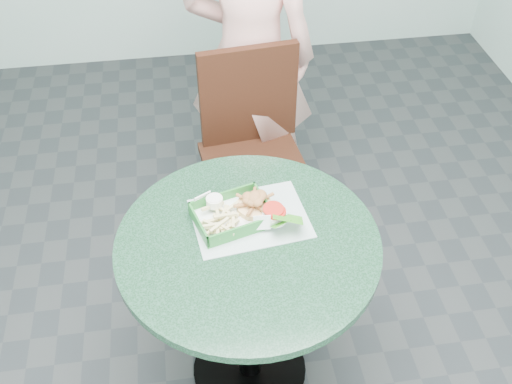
{
  "coord_description": "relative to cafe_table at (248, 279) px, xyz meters",
  "views": [
    {
      "loc": [
        -0.16,
        -1.25,
        2.16
      ],
      "look_at": [
        0.04,
        0.1,
        0.88
      ],
      "focal_mm": 42.0,
      "sensor_mm": 36.0,
      "label": 1
    }
  ],
  "objects": [
    {
      "name": "placemat",
      "position": [
        0.02,
        0.09,
        0.17
      ],
      "size": [
        0.39,
        0.31,
        0.0
      ],
      "primitive_type": "cube",
      "rotation": [
        0.0,
        0.0,
        0.12
      ],
      "color": "#A4B8B7",
      "rests_on": "cafe_table"
    },
    {
      "name": "garnish_cup",
      "position": [
        0.09,
        0.02,
        0.21
      ],
      "size": [
        0.12,
        0.12,
        0.05
      ],
      "rotation": [
        0.0,
        0.0,
        -0.28
      ],
      "color": "white",
      "rests_on": "food_basket"
    },
    {
      "name": "sauce_ramekin",
      "position": [
        -0.07,
        0.15,
        0.22
      ],
      "size": [
        0.05,
        0.05,
        0.03
      ],
      "rotation": [
        0.0,
        0.0,
        -0.11
      ],
      "color": "white",
      "rests_on": "food_basket"
    },
    {
      "name": "floor",
      "position": [
        0.0,
        0.0,
        -0.58
      ],
      "size": [
        4.0,
        5.0,
        0.02
      ],
      "primitive_type": "cube",
      "color": "#303335",
      "rests_on": "ground"
    },
    {
      "name": "crab_sandwich",
      "position": [
        0.04,
        0.1,
        0.22
      ],
      "size": [
        0.12,
        0.12,
        0.07
      ],
      "rotation": [
        0.0,
        0.0,
        -0.03
      ],
      "color": "tan",
      "rests_on": "food_basket"
    },
    {
      "name": "fries_pile",
      "position": [
        -0.08,
        0.08,
        0.21
      ],
      "size": [
        0.15,
        0.16,
        0.05
      ],
      "primitive_type": null,
      "rotation": [
        0.0,
        0.0,
        -0.38
      ],
      "color": "#DDCD88",
      "rests_on": "food_basket"
    },
    {
      "name": "food_basket",
      "position": [
        -0.04,
        0.09,
        0.19
      ],
      "size": [
        0.24,
        0.17,
        0.05
      ],
      "rotation": [
        0.0,
        0.0,
        0.28
      ],
      "color": "#22702A",
      "rests_on": "placemat"
    },
    {
      "name": "diner_person",
      "position": [
        0.16,
        1.06,
        0.27
      ],
      "size": [
        0.71,
        0.56,
        1.69
      ],
      "primitive_type": "imported",
      "rotation": [
        0.0,
        0.0,
        2.85
      ],
      "color": "#F6B0A6",
      "rests_on": "floor"
    },
    {
      "name": "cafe_table",
      "position": [
        0.0,
        0.0,
        0.0
      ],
      "size": [
        0.84,
        0.84,
        0.75
      ],
      "color": "black",
      "rests_on": "floor"
    },
    {
      "name": "dining_chair",
      "position": [
        0.13,
        0.79,
        -0.05
      ],
      "size": [
        0.43,
        0.43,
        0.93
      ],
      "rotation": [
        0.0,
        0.0,
        0.11
      ],
      "color": "brown",
      "rests_on": "floor"
    }
  ]
}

